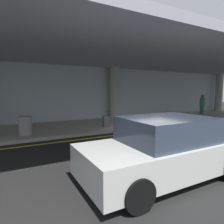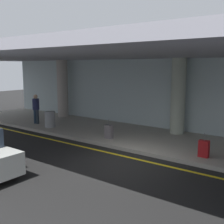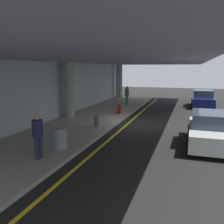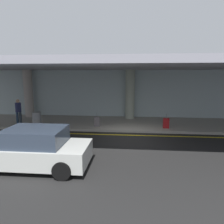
% 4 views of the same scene
% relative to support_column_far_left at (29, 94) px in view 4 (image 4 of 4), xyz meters
% --- Properties ---
extents(ground_plane, '(60.00, 60.00, 0.00)m').
position_rel_support_column_far_left_xyz_m(ground_plane, '(8.00, -4.61, -1.97)').
color(ground_plane, black).
extents(sidewalk, '(26.00, 4.20, 0.15)m').
position_rel_support_column_far_left_xyz_m(sidewalk, '(8.00, -1.51, -1.90)').
color(sidewalk, '#9F9A8F').
rests_on(sidewalk, ground).
extents(lane_stripe_yellow, '(26.00, 0.14, 0.01)m').
position_rel_support_column_far_left_xyz_m(lane_stripe_yellow, '(8.00, -4.13, -1.97)').
color(lane_stripe_yellow, yellow).
rests_on(lane_stripe_yellow, ground).
extents(support_column_far_left, '(0.70, 0.70, 3.65)m').
position_rel_support_column_far_left_xyz_m(support_column_far_left, '(0.00, 0.00, 0.00)').
color(support_column_far_left, '#A59B93').
rests_on(support_column_far_left, sidewalk).
extents(support_column_left_mid, '(0.70, 0.70, 3.65)m').
position_rel_support_column_far_left_xyz_m(support_column_left_mid, '(8.00, 0.00, 0.00)').
color(support_column_left_mid, '#99A090').
rests_on(support_column_left_mid, sidewalk).
extents(ceiling_overhang, '(28.00, 13.20, 0.30)m').
position_rel_support_column_far_left_xyz_m(ceiling_overhang, '(8.00, -2.01, 1.97)').
color(ceiling_overhang, '#92929D').
rests_on(ceiling_overhang, support_column_far_left).
extents(terminal_back_wall, '(26.00, 0.30, 3.80)m').
position_rel_support_column_far_left_xyz_m(terminal_back_wall, '(8.00, 0.74, -0.07)').
color(terminal_back_wall, '#AABBBD').
rests_on(terminal_back_wall, ground).
extents(car_silver, '(4.10, 1.92, 1.50)m').
position_rel_support_column_far_left_xyz_m(car_silver, '(4.56, -8.68, -1.26)').
color(car_silver, '#BABDB6').
rests_on(car_silver, ground).
extents(traveler_with_luggage, '(0.38, 0.38, 1.68)m').
position_rel_support_column_far_left_xyz_m(traveler_with_luggage, '(0.56, -2.62, -0.86)').
color(traveler_with_luggage, '#1F3147').
rests_on(traveler_with_luggage, sidewalk).
extents(suitcase_upright_primary, '(0.36, 0.22, 0.90)m').
position_rel_support_column_far_left_xyz_m(suitcase_upright_primary, '(5.92, -2.80, -1.51)').
color(suitcase_upright_primary, '#615B5F').
rests_on(suitcase_upright_primary, sidewalk).
extents(suitcase_upright_secondary, '(0.36, 0.22, 0.90)m').
position_rel_support_column_far_left_xyz_m(suitcase_upright_secondary, '(10.28, -2.85, -1.51)').
color(suitcase_upright_secondary, maroon).
rests_on(suitcase_upright_secondary, sidewalk).
extents(trash_bin_steel, '(0.56, 0.56, 0.85)m').
position_rel_support_column_far_left_xyz_m(trash_bin_steel, '(1.88, -2.76, -1.40)').
color(trash_bin_steel, gray).
rests_on(trash_bin_steel, sidewalk).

